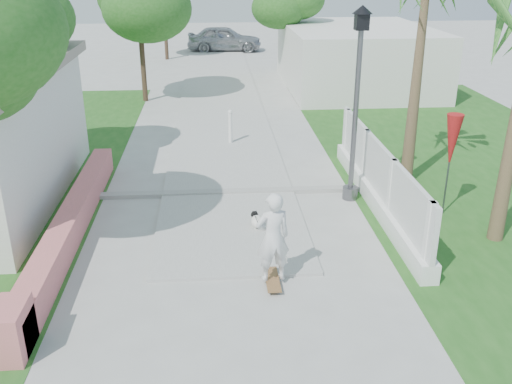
{
  "coord_description": "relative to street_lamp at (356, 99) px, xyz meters",
  "views": [
    {
      "loc": [
        -0.32,
        -6.87,
        5.39
      ],
      "look_at": [
        0.48,
        3.44,
        1.1
      ],
      "focal_mm": 40.0,
      "sensor_mm": 36.0,
      "label": 1
    }
  ],
  "objects": [
    {
      "name": "ground",
      "position": [
        -2.9,
        -5.5,
        -2.43
      ],
      "size": [
        90.0,
        90.0,
        0.0
      ],
      "primitive_type": "plane",
      "color": "#B7B7B2",
      "rests_on": "ground"
    },
    {
      "name": "path_strip",
      "position": [
        -2.9,
        14.5,
        -2.4
      ],
      "size": [
        3.2,
        36.0,
        0.06
      ],
      "primitive_type": "cube",
      "color": "#B7B7B2",
      "rests_on": "ground"
    },
    {
      "name": "curb",
      "position": [
        -2.9,
        0.5,
        -2.38
      ],
      "size": [
        6.5,
        0.25,
        0.1
      ],
      "primitive_type": "cube",
      "color": "#999993",
      "rests_on": "ground"
    },
    {
      "name": "grass_right",
      "position": [
        4.1,
        2.5,
        -2.42
      ],
      "size": [
        8.0,
        20.0,
        0.01
      ],
      "primitive_type": "cube",
      "color": "#21571B",
      "rests_on": "ground"
    },
    {
      "name": "pink_wall",
      "position": [
        -6.2,
        -1.95,
        -2.11
      ],
      "size": [
        0.45,
        8.2,
        0.8
      ],
      "color": "#DD7175",
      "rests_on": "ground"
    },
    {
      "name": "lattice_fence",
      "position": [
        0.5,
        -0.5,
        -1.88
      ],
      "size": [
        0.35,
        7.0,
        1.5
      ],
      "color": "white",
      "rests_on": "ground"
    },
    {
      "name": "building_right",
      "position": [
        3.1,
        12.5,
        -1.13
      ],
      "size": [
        6.0,
        8.0,
        2.6
      ],
      "primitive_type": "cube",
      "color": "silver",
      "rests_on": "ground"
    },
    {
      "name": "street_lamp",
      "position": [
        0.0,
        0.0,
        0.0
      ],
      "size": [
        0.44,
        0.44,
        4.44
      ],
      "color": "#59595E",
      "rests_on": "ground"
    },
    {
      "name": "bollard",
      "position": [
        -2.7,
        4.5,
        -1.84
      ],
      "size": [
        0.14,
        0.14,
        1.09
      ],
      "color": "white",
      "rests_on": "ground"
    },
    {
      "name": "patio_umbrella",
      "position": [
        1.9,
        -1.0,
        -0.74
      ],
      "size": [
        0.36,
        0.36,
        2.3
      ],
      "color": "#59595E",
      "rests_on": "ground"
    },
    {
      "name": "tree_left_mid",
      "position": [
        -8.38,
        2.98,
        1.07
      ],
      "size": [
        3.2,
        3.2,
        4.85
      ],
      "color": "#4C3826",
      "rests_on": "ground"
    },
    {
      "name": "tree_path_left",
      "position": [
        -5.88,
        10.48,
        1.39
      ],
      "size": [
        3.4,
        3.4,
        5.23
      ],
      "color": "#4C3826",
      "rests_on": "ground"
    },
    {
      "name": "tree_path_right",
      "position": [
        0.32,
        14.48,
        1.07
      ],
      "size": [
        3.0,
        3.0,
        4.79
      ],
      "color": "#4C3826",
      "rests_on": "ground"
    },
    {
      "name": "skateboarder",
      "position": [
        -2.33,
        -3.18,
        -1.6
      ],
      "size": [
        0.67,
        2.83,
        1.75
      ],
      "rotation": [
        0.0,
        0.0,
        3.35
      ],
      "color": "olive",
      "rests_on": "ground"
    },
    {
      "name": "dog",
      "position": [
        -2.36,
        -1.46,
        -2.23
      ],
      "size": [
        0.31,
        0.53,
        0.36
      ],
      "rotation": [
        0.0,
        0.0,
        0.19
      ],
      "color": "white",
      "rests_on": "ground"
    },
    {
      "name": "parked_car",
      "position": [
        -2.39,
        23.19,
        -1.67
      ],
      "size": [
        4.52,
        1.95,
        1.52
      ],
      "primitive_type": "imported",
      "rotation": [
        0.0,
        0.0,
        1.53
      ],
      "color": "#B5B6BD",
      "rests_on": "ground"
    }
  ]
}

